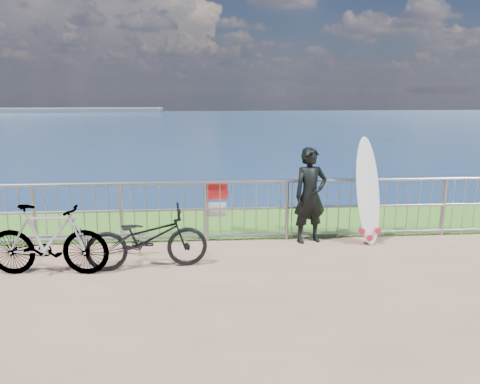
{
  "coord_description": "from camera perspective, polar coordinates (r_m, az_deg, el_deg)",
  "views": [
    {
      "loc": [
        -0.53,
        -6.62,
        2.71
      ],
      "look_at": [
        0.1,
        1.2,
        1.0
      ],
      "focal_mm": 35.0,
      "sensor_mm": 36.0,
      "label": 1
    }
  ],
  "objects": [
    {
      "name": "surfer",
      "position": [
        8.49,
        8.56,
        -0.41
      ],
      "size": [
        0.71,
        0.56,
        1.73
      ],
      "primitive_type": "imported",
      "rotation": [
        0.0,
        0.0,
        0.25
      ],
      "color": "black",
      "rests_on": "ground"
    },
    {
      "name": "bicycle_near",
      "position": [
        7.36,
        -11.26,
        -5.53
      ],
      "size": [
        1.91,
        0.86,
        0.97
      ],
      "primitive_type": "imported",
      "rotation": [
        0.0,
        0.0,
        1.69
      ],
      "color": "black",
      "rests_on": "ground"
    },
    {
      "name": "bike_rack",
      "position": [
        8.14,
        -18.29,
        -5.32
      ],
      "size": [
        1.94,
        0.05,
        0.4
      ],
      "color": "gray",
      "rests_on": "ground"
    },
    {
      "name": "railing",
      "position": [
        8.51,
        -0.8,
        -2.2
      ],
      "size": [
        10.06,
        0.1,
        1.13
      ],
      "color": "gray",
      "rests_on": "ground"
    },
    {
      "name": "bicycle_far",
      "position": [
        7.53,
        -22.37,
        -5.42
      ],
      "size": [
        1.83,
        0.66,
        1.08
      ],
      "primitive_type": "imported",
      "rotation": [
        0.0,
        0.0,
        1.49
      ],
      "color": "black",
      "rests_on": "ground"
    },
    {
      "name": "seascape",
      "position": [
        160.2,
        -20.56,
        9.1
      ],
      "size": [
        260.0,
        260.0,
        5.0
      ],
      "color": "brown",
      "rests_on": "ground"
    },
    {
      "name": "surfboard",
      "position": [
        8.64,
        15.34,
        -0.35
      ],
      "size": [
        0.62,
        0.59,
        1.92
      ],
      "color": "white",
      "rests_on": "ground"
    },
    {
      "name": "grass_strip",
      "position": [
        9.72,
        -1.31,
        -3.84
      ],
      "size": [
        120.0,
        120.0,
        0.0
      ],
      "primitive_type": "plane",
      "color": "#367821",
      "rests_on": "ground"
    }
  ]
}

